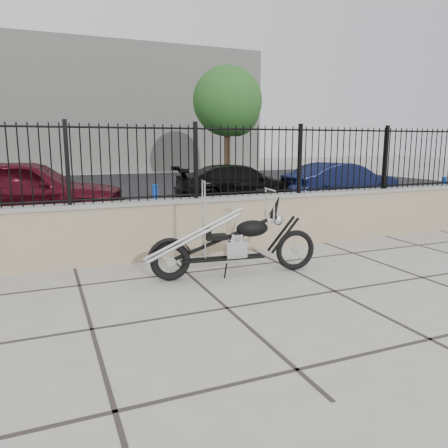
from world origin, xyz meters
name	(u,v)px	position (x,y,z in m)	size (l,w,h in m)	color
ground_plane	(335,291)	(0.00, 0.00, 0.00)	(90.00, 90.00, 0.00)	#99968E
parking_lot	(137,192)	(0.00, 12.50, 0.00)	(30.00, 30.00, 0.00)	black
retaining_wall	(250,222)	(0.00, 2.50, 0.48)	(14.00, 0.36, 0.96)	gray
iron_fence	(250,161)	(0.00, 2.50, 1.56)	(14.00, 0.08, 1.20)	black
background_building	(91,110)	(0.00, 26.50, 4.00)	(22.00, 6.00, 8.00)	beige
chopper_motorcycle	(232,228)	(-0.94, 1.14, 0.70)	(2.33, 0.41, 1.40)	black
car_red	(26,191)	(-3.71, 6.77, 0.77)	(1.81, 4.50, 1.53)	#460A16
car_black	(240,184)	(2.37, 8.03, 0.60)	(1.68, 4.14, 1.20)	black
car_blue	(341,182)	(5.45, 7.02, 0.63)	(1.33, 3.80, 1.25)	#0E1334
bollard_a	(156,206)	(-1.08, 5.04, 0.49)	(0.12, 0.12, 0.97)	blue
bollard_b	(298,198)	(2.52, 4.89, 0.51)	(0.12, 0.12, 1.02)	#0C15B6
bollard_c	(443,194)	(6.70, 4.24, 0.48)	(0.12, 0.12, 0.97)	#0B48A8
tree_right	(227,98)	(5.32, 15.99, 4.02)	(3.41, 3.41, 5.75)	#382619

